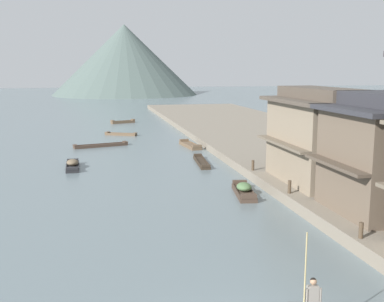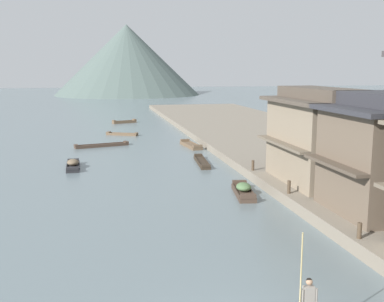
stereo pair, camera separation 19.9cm
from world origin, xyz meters
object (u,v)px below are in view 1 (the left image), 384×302
boat_upstream_distant (190,145)px  mooring_post_dock_near (361,230)px  boat_midriver_upstream (121,134)px  mooring_post_dock_far (253,165)px  boat_moored_nearest (202,162)px  boat_moored_third (244,190)px  boat_moored_far (101,145)px  boatman_person (312,297)px  boat_midriver_drifting (73,165)px  house_waterfront_tall (319,136)px  mooring_post_dock_mid (289,187)px  boat_moored_second (123,122)px

boat_upstream_distant → mooring_post_dock_near: size_ratio=6.43×
mooring_post_dock_near → boat_upstream_distant: bearing=93.1°
boat_midriver_upstream → mooring_post_dock_far: 26.58m
boat_moored_nearest → boat_upstream_distant: (0.81, 8.74, 0.04)m
boat_moored_third → boat_moored_far: size_ratio=0.71×
boat_midriver_upstream → mooring_post_dock_far: size_ratio=5.21×
boat_midriver_upstream → mooring_post_dock_far: bearing=-72.3°
boatman_person → boat_moored_nearest: (2.84, 26.57, -1.28)m
boat_moored_third → boat_midriver_upstream: boat_moored_third is taller
mooring_post_dock_far → boat_moored_third: bearing=-116.2°
boat_midriver_drifting → house_waterfront_tall: bearing=-33.7°
boat_midriver_drifting → boat_upstream_distant: bearing=36.3°
boat_moored_third → mooring_post_dock_mid: size_ratio=5.13×
boat_midriver_upstream → mooring_post_dock_mid: bearing=-75.8°
boatman_person → boat_moored_third: size_ratio=0.76×
boat_moored_third → mooring_post_dock_near: bearing=-78.9°
house_waterfront_tall → boat_moored_second: bearing=103.3°
boat_moored_nearest → boat_moored_third: 10.45m
boat_moored_second → mooring_post_dock_mid: bearing=-81.1°
boat_moored_far → boat_midriver_drifting: bearing=-103.1°
boatman_person → boat_midriver_drifting: bearing=106.4°
boat_moored_far → boat_midriver_upstream: boat_moored_far is taller
boat_moored_nearest → boat_midriver_upstream: boat_moored_nearest is taller
boat_moored_nearest → mooring_post_dock_mid: (2.38, -12.95, 0.92)m
house_waterfront_tall → boat_moored_third: bearing=179.5°
boatman_person → boat_midriver_drifting: boatman_person is taller
boat_moored_nearest → boat_moored_third: (0.38, -10.44, 0.16)m
boat_moored_nearest → mooring_post_dock_mid: bearing=-79.6°
boat_midriver_drifting → boat_midriver_upstream: size_ratio=1.00×
boatman_person → boat_midriver_drifting: 28.00m
boat_midriver_drifting → mooring_post_dock_mid: mooring_post_dock_mid is taller
boat_moored_second → boat_upstream_distant: bearing=-76.8°
boat_moored_second → mooring_post_dock_near: mooring_post_dock_near is taller
mooring_post_dock_near → mooring_post_dock_mid: (0.00, 7.71, 0.03)m
boat_moored_third → house_waterfront_tall: 6.03m
boat_upstream_distant → mooring_post_dock_near: mooring_post_dock_near is taller
boat_moored_far → boat_moored_third: bearing=-67.9°
boat_moored_far → boat_moored_second: bearing=80.4°
mooring_post_dock_mid → mooring_post_dock_near: bearing=-90.0°
house_waterfront_tall → mooring_post_dock_near: bearing=-106.4°
boatman_person → boat_moored_nearest: 26.75m
boat_moored_third → boat_midriver_upstream: 30.01m
boat_moored_far → boat_upstream_distant: (9.08, -2.06, 0.05)m
boat_moored_third → boat_midriver_drifting: boat_moored_third is taller
boat_moored_far → mooring_post_dock_far: mooring_post_dock_far is taller
boat_moored_second → boat_moored_third: size_ratio=0.92×
boat_moored_far → mooring_post_dock_mid: (10.65, -23.76, 0.93)m
mooring_post_dock_mid → boatman_person: bearing=-111.0°
boatman_person → boat_upstream_distant: 35.52m
boat_midriver_drifting → boat_midriver_upstream: bearing=75.0°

